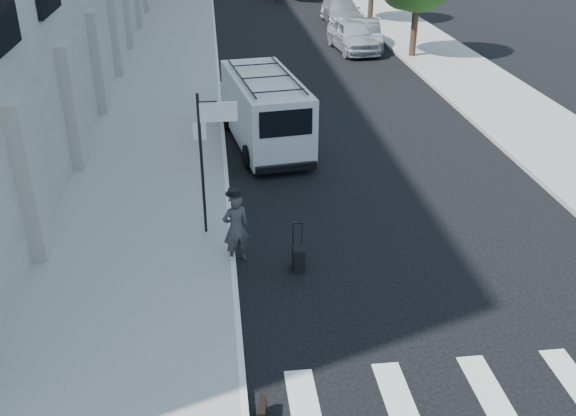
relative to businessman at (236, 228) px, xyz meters
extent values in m
plane|color=black|center=(1.90, -2.00, -0.85)|extent=(120.00, 120.00, 0.00)
cube|color=gray|center=(-2.35, 14.00, -0.78)|extent=(4.50, 48.00, 0.15)
cube|color=gray|center=(10.90, 18.00, -0.78)|extent=(4.00, 56.00, 0.15)
cylinder|color=black|center=(-0.70, 1.20, 1.05)|extent=(0.07, 0.07, 3.50)
cube|color=white|center=(-0.70, 1.22, 1.90)|extent=(0.30, 0.03, 0.42)
cube|color=white|center=(-0.25, 1.20, 2.35)|extent=(0.85, 0.06, 0.45)
cylinder|color=black|center=(9.50, 18.00, 0.55)|extent=(0.32, 0.32, 2.80)
imported|color=#363639|center=(0.00, 0.00, 0.00)|extent=(0.72, 0.58, 1.70)
cube|color=black|center=(0.18, -5.00, -0.68)|extent=(0.18, 0.45, 0.34)
cube|color=black|center=(1.35, -0.57, -0.56)|extent=(0.25, 0.40, 0.58)
cylinder|color=black|center=(1.26, -0.39, -0.03)|extent=(0.02, 0.02, 0.55)
cylinder|color=black|center=(1.45, -0.39, -0.03)|extent=(0.02, 0.02, 0.55)
cube|color=black|center=(1.36, -0.39, 0.24)|extent=(0.22, 0.03, 0.03)
cube|color=silver|center=(1.30, 7.18, 0.38)|extent=(2.68, 5.52, 2.06)
cube|color=silver|center=(0.90, 10.05, -0.12)|extent=(1.97, 1.13, 1.08)
cube|color=black|center=(1.67, 4.57, 0.82)|extent=(1.57, 0.30, 0.79)
cylinder|color=black|center=(0.12, 8.90, -0.48)|extent=(0.38, 0.78, 0.75)
cylinder|color=black|center=(1.96, 9.16, -0.48)|extent=(0.38, 0.78, 0.75)
cylinder|color=black|center=(0.62, 5.30, -0.48)|extent=(0.38, 0.78, 0.75)
cylinder|color=black|center=(2.47, 5.56, -0.48)|extent=(0.38, 0.78, 0.75)
imported|color=#B3B6BC|center=(6.90, 19.90, -0.07)|extent=(2.29, 4.76, 1.57)
imported|color=#515458|center=(7.60, 20.46, -0.13)|extent=(2.01, 4.53, 1.44)
imported|color=#96999E|center=(7.67, 26.96, -0.10)|extent=(2.18, 5.20, 1.50)
camera|label=1|loc=(-0.32, -12.74, 6.99)|focal=40.00mm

